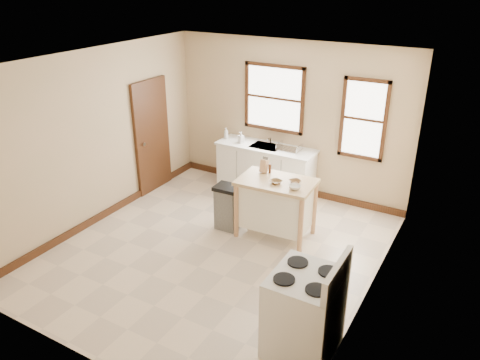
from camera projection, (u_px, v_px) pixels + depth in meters
name	position (u px, v px, depth m)	size (l,w,h in m)	color
floor	(216.00, 251.00, 7.04)	(5.00, 5.00, 0.00)	beige
ceiling	(212.00, 62.00, 5.89)	(5.00, 5.00, 0.00)	white
wall_back	(289.00, 119.00, 8.44)	(4.50, 0.04, 2.80)	tan
wall_left	(96.00, 138.00, 7.49)	(0.04, 5.00, 2.80)	tan
wall_right	(377.00, 201.00, 5.45)	(0.04, 5.00, 2.80)	tan
window_main	(274.00, 98.00, 8.42)	(1.17, 0.06, 1.22)	#361F0E
window_side	(364.00, 119.00, 7.74)	(0.77, 0.06, 1.37)	#361F0E
door_left	(152.00, 136.00, 8.64)	(0.06, 0.90, 2.10)	#361F0E
baseboard_back	(285.00, 187.00, 8.97)	(4.50, 0.04, 0.12)	#361F0E
baseboard_left	(107.00, 212.00, 8.02)	(0.04, 5.00, 0.12)	#361F0E
sink_counter	(265.00, 169.00, 8.73)	(1.86, 0.62, 0.92)	white
faucet	(271.00, 138.00, 8.64)	(0.03, 0.03, 0.22)	silver
soap_bottle_a	(226.00, 133.00, 8.87)	(0.08, 0.08, 0.22)	#B2B2B2
soap_bottle_b	(241.00, 137.00, 8.67)	(0.09, 0.10, 0.21)	#B2B2B2
dish_rack	(289.00, 147.00, 8.34)	(0.41, 0.31, 0.10)	silver
kitchen_island	(276.00, 208.00, 7.28)	(1.16, 0.74, 0.95)	#D4BD7D
knife_block	(264.00, 166.00, 7.33)	(0.10, 0.10, 0.20)	tan
pepper_grinder	(270.00, 168.00, 7.32)	(0.04, 0.04, 0.15)	#442312
bowl_a	(276.00, 182.00, 6.99)	(0.18, 0.18, 0.05)	brown
bowl_b	(295.00, 182.00, 7.00)	(0.17, 0.17, 0.04)	brown
bowl_c	(295.00, 187.00, 6.80)	(0.18, 0.18, 0.06)	white
trash_bin	(227.00, 207.00, 7.52)	(0.39, 0.32, 0.75)	slate
gas_stove	(305.00, 303.00, 5.00)	(0.77, 0.78, 1.22)	white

